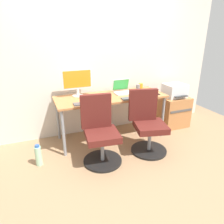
{
  "coord_description": "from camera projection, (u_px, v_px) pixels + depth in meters",
  "views": [
    {
      "loc": [
        -1.16,
        -2.98,
        1.71
      ],
      "look_at": [
        0.0,
        -0.05,
        0.49
      ],
      "focal_mm": 33.09,
      "sensor_mm": 36.0,
      "label": 1
    }
  ],
  "objects": [
    {
      "name": "phone_near_monitor",
      "position": [
        156.0,
        94.0,
        3.43
      ],
      "size": [
        0.07,
        0.14,
        0.01
      ],
      "primitive_type": "cube",
      "color": "black",
      "rests_on": "desk"
    },
    {
      "name": "side_cabinet",
      "position": [
        172.0,
        111.0,
        3.98
      ],
      "size": [
        0.52,
        0.5,
        0.57
      ],
      "color": "#B77542",
      "rests_on": "ground"
    },
    {
      "name": "ground_plane",
      "position": [
        111.0,
        137.0,
        3.6
      ],
      "size": [
        5.28,
        5.28,
        0.0
      ],
      "primitive_type": "plane",
      "color": "#9E7A56"
    },
    {
      "name": "desktop_monitor",
      "position": [
        77.0,
        81.0,
        3.23
      ],
      "size": [
        0.48,
        0.18,
        0.43
      ],
      "color": "silver",
      "rests_on": "desk"
    },
    {
      "name": "coffee_mug",
      "position": [
        141.0,
        86.0,
        3.75
      ],
      "size": [
        0.08,
        0.08,
        0.09
      ],
      "primitive_type": "cylinder",
      "color": "orange",
      "rests_on": "desk"
    },
    {
      "name": "desk",
      "position": [
        111.0,
        100.0,
        3.35
      ],
      "size": [
        1.77,
        0.67,
        0.75
      ],
      "color": "#B77542",
      "rests_on": "ground"
    },
    {
      "name": "pen_cup",
      "position": [
        138.0,
        87.0,
        3.62
      ],
      "size": [
        0.07,
        0.07,
        0.1
      ],
      "primitive_type": "cylinder",
      "color": "slate",
      "rests_on": "desk"
    },
    {
      "name": "office_chair_left",
      "position": [
        100.0,
        133.0,
        2.82
      ],
      "size": [
        0.54,
        0.54,
        0.94
      ],
      "color": "black",
      "rests_on": "ground"
    },
    {
      "name": "mouse_by_laptop",
      "position": [
        108.0,
        95.0,
        3.31
      ],
      "size": [
        0.06,
        0.1,
        0.03
      ],
      "primitive_type": "ellipsoid",
      "color": "#2D2D2D",
      "rests_on": "desk"
    },
    {
      "name": "printer",
      "position": [
        175.0,
        90.0,
        3.83
      ],
      "size": [
        0.38,
        0.4,
        0.24
      ],
      "color": "silver",
      "rests_on": "side_cabinet"
    },
    {
      "name": "office_chair_right",
      "position": [
        147.0,
        125.0,
        3.07
      ],
      "size": [
        0.54,
        0.54,
        0.94
      ],
      "color": "black",
      "rests_on": "ground"
    },
    {
      "name": "back_wall",
      "position": [
        102.0,
        58.0,
        3.48
      ],
      "size": [
        4.4,
        0.04,
        2.6
      ],
      "primitive_type": "cube",
      "color": "silver",
      "rests_on": "ground"
    },
    {
      "name": "keyboard_by_laptop",
      "position": [
        132.0,
        98.0,
        3.19
      ],
      "size": [
        0.34,
        0.12,
        0.02
      ],
      "primitive_type": "cube",
      "color": "#515156",
      "rests_on": "desk"
    },
    {
      "name": "water_bottle_on_floor",
      "position": [
        38.0,
        156.0,
        2.79
      ],
      "size": [
        0.09,
        0.09,
        0.31
      ],
      "color": "#A5D8B2",
      "rests_on": "ground"
    },
    {
      "name": "keyboard_by_monitor",
      "position": [
        85.0,
        103.0,
        2.96
      ],
      "size": [
        0.34,
        0.12,
        0.02
      ],
      "primitive_type": "cube",
      "color": "#515156",
      "rests_on": "desk"
    },
    {
      "name": "open_laptop",
      "position": [
        123.0,
        89.0,
        3.49
      ],
      "size": [
        0.31,
        0.28,
        0.22
      ],
      "color": "silver",
      "rests_on": "desk"
    },
    {
      "name": "mouse_by_monitor",
      "position": [
        109.0,
        98.0,
        3.17
      ],
      "size": [
        0.06,
        0.1,
        0.03
      ],
      "primitive_type": "ellipsoid",
      "color": "#515156",
      "rests_on": "desk"
    }
  ]
}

